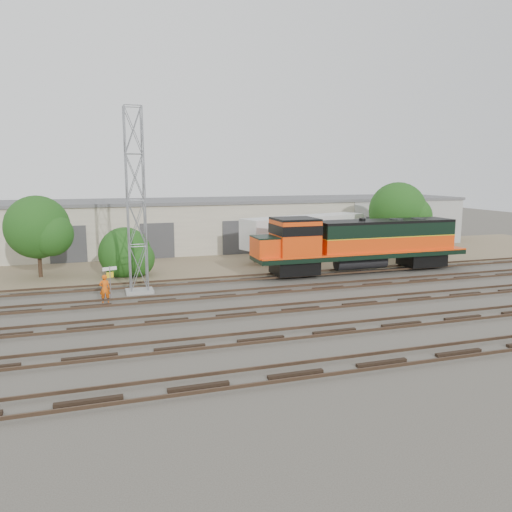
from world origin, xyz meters
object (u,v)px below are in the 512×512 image
object	(u,v)px
worker	(105,289)
semi_trailer	(307,232)
signal_tower	(136,204)
locomotive	(358,243)

from	to	relation	value
worker	semi_trailer	xyz separation A→B (m)	(18.83, 11.40, 1.66)
signal_tower	semi_trailer	world-z (taller)	signal_tower
locomotive	semi_trailer	world-z (taller)	locomotive
worker	semi_trailer	size ratio (longest dim) A/B	0.14
signal_tower	semi_trailer	distance (m)	19.21
worker	semi_trailer	bearing A→B (deg)	-145.39
locomotive	signal_tower	xyz separation A→B (m)	(-17.65, -1.40, 3.56)
signal_tower	worker	bearing A→B (deg)	-135.54
worker	locomotive	bearing A→B (deg)	-166.20
signal_tower	worker	world-z (taller)	signal_tower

